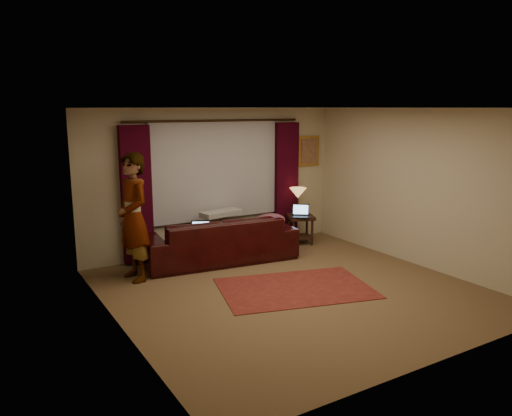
% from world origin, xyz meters
% --- Properties ---
extents(floor, '(5.00, 5.00, 0.01)m').
position_xyz_m(floor, '(0.00, 0.00, -0.01)').
color(floor, brown).
rests_on(floor, ground).
extents(ceiling, '(5.00, 5.00, 0.02)m').
position_xyz_m(ceiling, '(0.00, 0.00, 2.60)').
color(ceiling, silver).
rests_on(ceiling, ground).
extents(wall_back, '(5.00, 0.02, 2.60)m').
position_xyz_m(wall_back, '(0.00, 2.50, 1.30)').
color(wall_back, '#BDB193').
rests_on(wall_back, ground).
extents(wall_front, '(5.00, 0.02, 2.60)m').
position_xyz_m(wall_front, '(0.00, -2.50, 1.30)').
color(wall_front, '#BDB193').
rests_on(wall_front, ground).
extents(wall_left, '(0.02, 5.00, 2.60)m').
position_xyz_m(wall_left, '(-2.50, 0.00, 1.30)').
color(wall_left, '#BDB193').
rests_on(wall_left, ground).
extents(wall_right, '(0.02, 5.00, 2.60)m').
position_xyz_m(wall_right, '(2.50, 0.00, 1.30)').
color(wall_right, '#BDB193').
rests_on(wall_right, ground).
extents(sheer_curtain, '(2.50, 0.05, 1.80)m').
position_xyz_m(sheer_curtain, '(0.00, 2.44, 1.50)').
color(sheer_curtain, '#A8A7AF').
rests_on(sheer_curtain, wall_back).
extents(drape_left, '(0.50, 0.14, 2.30)m').
position_xyz_m(drape_left, '(-1.50, 2.39, 1.18)').
color(drape_left, black).
rests_on(drape_left, floor).
extents(drape_right, '(0.50, 0.14, 2.30)m').
position_xyz_m(drape_right, '(1.50, 2.39, 1.18)').
color(drape_right, black).
rests_on(drape_right, floor).
extents(curtain_rod, '(0.04, 0.04, 3.40)m').
position_xyz_m(curtain_rod, '(0.00, 2.39, 2.38)').
color(curtain_rod, black).
rests_on(curtain_rod, wall_back).
extents(picture_frame, '(0.50, 0.04, 0.60)m').
position_xyz_m(picture_frame, '(2.10, 2.47, 1.75)').
color(picture_frame, gold).
rests_on(picture_frame, wall_back).
extents(sofa, '(2.72, 1.42, 1.05)m').
position_xyz_m(sofa, '(-0.27, 1.83, 0.53)').
color(sofa, black).
rests_on(sofa, floor).
extents(throw_blanket, '(0.80, 0.43, 0.09)m').
position_xyz_m(throw_blanket, '(-0.07, 2.11, 1.05)').
color(throw_blanket, '#9E9E97').
rests_on(throw_blanket, sofa).
extents(clothing_pile, '(0.67, 0.61, 0.23)m').
position_xyz_m(clothing_pile, '(0.64, 1.60, 0.64)').
color(clothing_pile, brown).
rests_on(clothing_pile, sofa).
extents(laptop_sofa, '(0.43, 0.44, 0.23)m').
position_xyz_m(laptop_sofa, '(-0.68, 1.68, 0.64)').
color(laptop_sofa, black).
rests_on(laptop_sofa, sofa).
extents(area_rug, '(2.48, 1.97, 0.01)m').
position_xyz_m(area_rug, '(0.07, 0.03, 0.01)').
color(area_rug, maroon).
rests_on(area_rug, floor).
extents(end_table, '(0.62, 0.62, 0.56)m').
position_xyz_m(end_table, '(1.60, 2.03, 0.28)').
color(end_table, black).
rests_on(end_table, floor).
extents(tiffany_lamp, '(0.42, 0.42, 0.53)m').
position_xyz_m(tiffany_lamp, '(1.60, 2.12, 0.82)').
color(tiffany_lamp, olive).
rests_on(tiffany_lamp, end_table).
extents(laptop_table, '(0.47, 0.48, 0.24)m').
position_xyz_m(laptop_table, '(1.50, 1.90, 0.67)').
color(laptop_table, black).
rests_on(laptop_table, end_table).
extents(person, '(0.64, 0.64, 1.96)m').
position_xyz_m(person, '(-1.80, 1.62, 0.98)').
color(person, '#9E9E97').
rests_on(person, floor).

